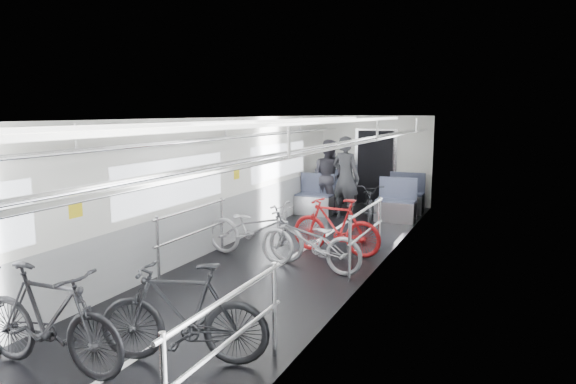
% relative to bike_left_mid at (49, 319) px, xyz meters
% --- Properties ---
extents(car_shell, '(3.02, 14.01, 2.41)m').
position_rel_bike_left_mid_xyz_m(car_shell, '(0.57, 5.03, 0.59)').
color(car_shell, black).
rests_on(car_shell, ground).
extents(bike_left_mid, '(1.79, 0.56, 1.07)m').
position_rel_bike_left_mid_xyz_m(bike_left_mid, '(0.00, 0.00, 0.00)').
color(bike_left_mid, black).
rests_on(bike_left_mid, floor).
extents(bike_left_far, '(1.93, 0.76, 1.00)m').
position_rel_bike_left_mid_xyz_m(bike_left_far, '(-0.02, 4.31, -0.04)').
color(bike_left_far, '#9E9EA2').
rests_on(bike_left_far, floor).
extents(bike_right_near, '(1.80, 1.00, 1.04)m').
position_rel_bike_left_mid_xyz_m(bike_right_near, '(1.09, 0.66, -0.01)').
color(bike_right_near, black).
rests_on(bike_right_near, floor).
extents(bike_right_mid, '(1.86, 0.81, 0.95)m').
position_rel_bike_left_mid_xyz_m(bike_right_mid, '(1.11, 4.01, -0.06)').
color(bike_right_mid, '#A2A2A7').
rests_on(bike_right_mid, floor).
extents(bike_right_far, '(1.72, 0.64, 1.01)m').
position_rel_bike_left_mid_xyz_m(bike_right_far, '(1.19, 5.07, -0.03)').
color(bike_right_far, '#B01517').
rests_on(bike_right_far, floor).
extents(bike_aisle, '(1.09, 1.79, 0.89)m').
position_rel_bike_left_mid_xyz_m(bike_aisle, '(1.00, 8.05, -0.09)').
color(bike_aisle, black).
rests_on(bike_aisle, floor).
extents(person_standing, '(0.82, 0.66, 1.95)m').
position_rel_bike_left_mid_xyz_m(person_standing, '(0.43, 8.05, 0.44)').
color(person_standing, black).
rests_on(person_standing, floor).
extents(person_seated, '(1.05, 0.93, 1.82)m').
position_rel_bike_left_mid_xyz_m(person_seated, '(-0.22, 8.66, 0.38)').
color(person_seated, '#2D2B33').
rests_on(person_seated, floor).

